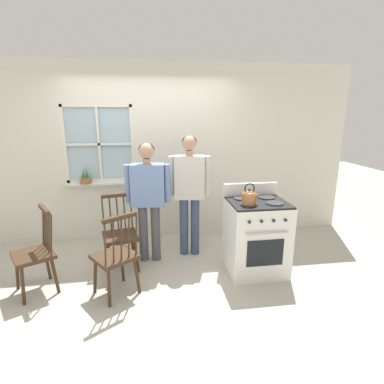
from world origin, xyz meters
The scene contains 10 objects.
ground_plane centered at (0.00, 0.00, 0.00)m, with size 16.00×16.00×0.00m, color #B2AD9E.
wall_back centered at (0.04, 1.40, 1.34)m, with size 6.40×0.16×2.70m.
chair_by_window centered at (-0.43, 0.35, 0.45)m, with size 0.49×0.47×0.96m.
chair_near_wall centered at (-1.31, -0.05, 0.45)m, with size 0.56×0.56×0.96m.
chair_center_cluster centered at (-0.42, -0.24, 0.45)m, with size 0.57×0.57×0.96m.
person_elderly_left centered at (-0.06, 0.52, 0.97)m, with size 0.59×0.24×1.60m.
person_teen_center centered at (0.50, 0.63, 1.01)m, with size 0.57×0.26×1.68m.
stove centered at (1.26, 0.04, 0.47)m, with size 0.71×0.68×1.08m.
kettle centered at (1.10, -0.09, 1.02)m, with size 0.21×0.17×0.25m.
potted_plant centered at (-0.98, 1.31, 1.00)m, with size 0.17×0.17×0.26m.
Camera 1 is at (-0.03, -3.29, 1.97)m, focal length 28.00 mm.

